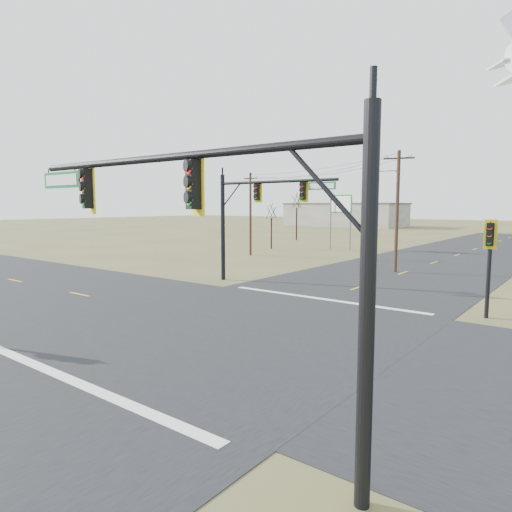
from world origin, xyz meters
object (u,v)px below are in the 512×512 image
Objects in this scene: bare_tree_a at (271,211)px; streetlight_c at (379,206)px; highway_sign at (341,211)px; bare_tree_b at (297,200)px; pedestal_signal_ne at (490,247)px; mast_arm_far at (256,205)px; utility_pole_near at (397,210)px; utility_pole_far at (250,212)px; mast_arm_near at (202,215)px.

streetlight_c is at bearing 25.57° from bare_tree_a.
bare_tree_b is at bearing 158.25° from highway_sign.
streetlight_c reaches higher than bare_tree_b.
pedestal_signal_ne is at bearing -46.92° from bare_tree_b.
streetlight_c reaches higher than mast_arm_far.
bare_tree_b reaches higher than pedestal_signal_ne.
streetlight_c is at bearing -26.35° from bare_tree_b.
utility_pole_near is 1.10× the size of utility_pole_far.
bare_tree_b is (-30.05, 50.84, 0.95)m from mast_arm_near.
pedestal_signal_ne is at bearing -35.33° from highway_sign.
highway_sign is (-20.75, 25.78, 1.19)m from pedestal_signal_ne.
streetlight_c is 1.59× the size of bare_tree_a.
utility_pole_near is 16.68m from utility_pole_far.
utility_pole_far is at bearing -134.62° from streetlight_c.
pedestal_signal_ne is 33.11m from highway_sign.
highway_sign is (-18.08, 41.62, -0.49)m from mast_arm_near.
bare_tree_b is (-16.21, 8.03, 0.79)m from streetlight_c.
utility_pole_near reaches higher than highway_sign.
utility_pole_near is (-6.09, 27.65, -0.14)m from mast_arm_near.
pedestal_signal_ne is at bearing 100.86° from mast_arm_near.
utility_pole_far is 0.93× the size of streetlight_c.
utility_pole_near reaches higher than bare_tree_a.
mast_arm_far is 24.80m from bare_tree_a.
streetlight_c reaches higher than utility_pole_far.
utility_pole_near is (5.35, 10.92, -0.38)m from mast_arm_far.
pedestal_signal_ne is 47.98m from bare_tree_b.
bare_tree_a is (-27.73, 21.59, 1.25)m from pedestal_signal_ne.
utility_pole_near is (-8.76, 11.81, 1.54)m from pedestal_signal_ne.
bare_tree_b reaches higher than bare_tree_a.
utility_pole_far reaches higher than mast_arm_near.
utility_pole_far reaches higher than highway_sign.
mast_arm_far is 17.51m from utility_pole_far.
mast_arm_near is 1.38× the size of bare_tree_b.
streetlight_c is 18.11m from bare_tree_b.
pedestal_signal_ne is 0.49× the size of utility_pole_near.
utility_pole_far is 15.33m from streetlight_c.
utility_pole_far is at bearing 135.86° from pedestal_signal_ne.
mast_arm_near is at bearing -77.58° from utility_pole_near.
highway_sign is 15.18m from bare_tree_b.
mast_arm_near reaches higher than highway_sign.
streetlight_c reaches higher than bare_tree_a.
mast_arm_far is 12.16m from utility_pole_near.
pedestal_signal_ne is at bearing -29.68° from utility_pole_far.
mast_arm_near is 1.12× the size of streetlight_c.
utility_pole_near is at bearing 53.89° from mast_arm_far.
utility_pole_far is 12.25m from highway_sign.
streetlight_c is 1.24× the size of bare_tree_b.
mast_arm_near is at bearing -81.96° from streetlight_c.
utility_pole_near reaches higher than mast_arm_far.
bare_tree_b is at bearing 118.61° from pedestal_signal_ne.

